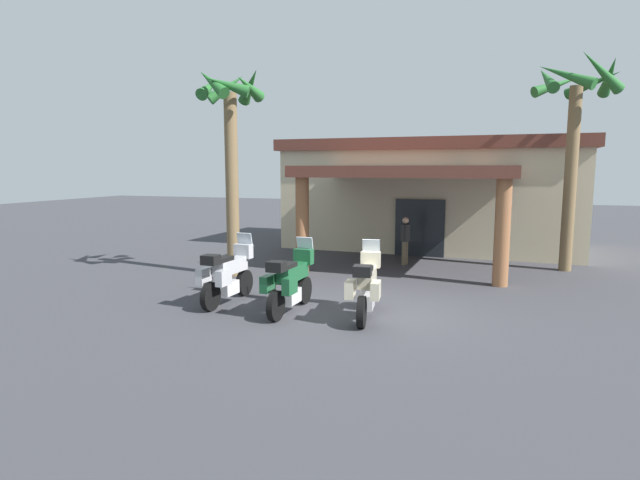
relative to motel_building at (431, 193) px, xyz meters
name	(u,v)px	position (x,y,z in m)	size (l,w,h in m)	color
ground_plane	(371,310)	(-0.08, -10.23, -2.23)	(80.00, 80.00, 0.00)	#38383D
motel_building	(431,193)	(0.00, 0.00, 0.00)	(11.84, 10.37, 4.35)	beige
motorcycle_silver	(227,274)	(-3.50, -10.74, -1.53)	(0.72, 2.21, 1.61)	black
motorcycle_green	(290,282)	(-1.77, -11.00, -1.53)	(0.72, 2.21, 1.61)	black
motorcycle_cream	(366,286)	(-0.05, -10.89, -1.53)	(0.77, 2.21, 1.61)	black
pedestrian	(405,238)	(-0.30, -4.34, -1.31)	(0.32, 0.52, 1.60)	brown
palm_tree_roadside	(230,131)	(-4.92, -7.78, 2.07)	(1.97, 2.01, 6.16)	brown
palm_tree_near_portico	(575,117)	(4.71, -3.75, 2.54)	(2.66, 2.71, 6.63)	brown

